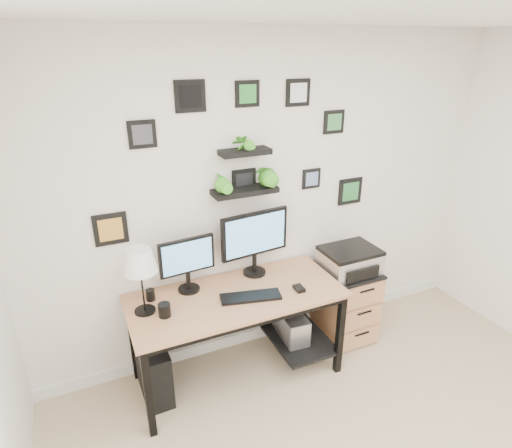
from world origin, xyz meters
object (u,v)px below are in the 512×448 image
table_lamp (139,262)px  pc_tower_black (153,369)px  monitor_left (187,261)px  printer (350,260)px  desk (239,305)px  file_cabinet (346,302)px  monitor_right (255,238)px  mug (165,310)px  pc_tower_grey (290,333)px

table_lamp → pc_tower_black: size_ratio=1.09×
monitor_left → pc_tower_black: monitor_left is taller
table_lamp → printer: 1.76m
desk → file_cabinet: 1.09m
table_lamp → printer: size_ratio=1.03×
monitor_right → file_cabinet: monitor_right is taller
pc_tower_black → printer: (1.71, -0.01, 0.56)m
desk → printer: printer is taller
table_lamp → mug: bearing=-44.5°
file_cabinet → monitor_left: bearing=175.6°
desk → table_lamp: table_lamp is taller
monitor_left → monitor_right: 0.56m
monitor_left → file_cabinet: bearing=-4.4°
mug → desk: bearing=8.4°
table_lamp → mug: table_lamp is taller
pc_tower_black → printer: 1.80m
monitor_right → file_cabinet: size_ratio=0.86×
desk → monitor_right: size_ratio=2.78×
pc_tower_grey → printer: printer is taller
monitor_left → monitor_right: bearing=3.0°
monitor_left → monitor_right: monitor_right is taller
monitor_left → desk: bearing=-25.9°
pc_tower_black → monitor_right: bearing=8.8°
monitor_right → desk: bearing=-138.2°
desk → printer: size_ratio=3.43×
table_lamp → file_cabinet: bearing=1.1°
monitor_right → mug: (-0.80, -0.28, -0.27)m
monitor_right → printer: bearing=-11.8°
file_cabinet → pc_tower_grey: bearing=-176.4°
table_lamp → pc_tower_grey: size_ratio=1.12×
monitor_left → mug: bearing=-134.1°
mug → pc_tower_grey: size_ratio=0.22×
monitor_right → pc_tower_grey: 0.91m
monitor_right → table_lamp: 0.93m
monitor_left → pc_tower_grey: bearing=-10.1°
table_lamp → pc_tower_black: (0.01, 0.01, -0.92)m
file_cabinet → mug: bearing=-174.9°
monitor_right → mug: bearing=-160.7°
pc_tower_grey → printer: bearing=0.6°
pc_tower_grey → table_lamp: bearing=179.8°
printer → file_cabinet: bearing=52.1°
table_lamp → mug: 0.37m
table_lamp → pc_tower_black: bearing=53.0°
table_lamp → file_cabinet: 1.92m
monitor_left → pc_tower_grey: size_ratio=1.00×
pc_tower_black → pc_tower_grey: 1.15m
pc_tower_black → printer: bearing=-1.4°
printer → monitor_right: bearing=168.2°
pc_tower_grey → printer: size_ratio=0.92×
mug → pc_tower_grey: bearing=5.9°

